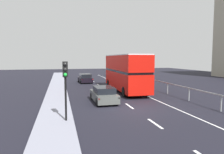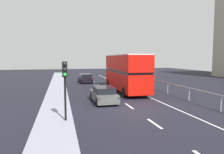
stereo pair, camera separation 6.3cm
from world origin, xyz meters
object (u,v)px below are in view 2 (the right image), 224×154
at_px(double_decker_bus_red, 125,72).
at_px(traffic_signal_pole, 65,76).
at_px(sedan_car_ahead, 85,78).
at_px(hatchback_car_near, 104,95).

distance_m(double_decker_bus_red, traffic_signal_pole, 12.71).
xyz_separation_m(double_decker_bus_red, traffic_signal_pole, (-7.05, -10.57, 0.49)).
relative_size(traffic_signal_pole, sedan_car_ahead, 0.84).
relative_size(hatchback_car_near, traffic_signal_pole, 1.21).
distance_m(hatchback_car_near, traffic_signal_pole, 6.52).
bearing_deg(sedan_car_ahead, hatchback_car_near, -93.06).
xyz_separation_m(double_decker_bus_red, sedan_car_ahead, (-3.51, 9.52, -1.60)).
relative_size(hatchback_car_near, sedan_car_ahead, 1.01).
distance_m(double_decker_bus_red, hatchback_car_near, 6.72).
distance_m(traffic_signal_pole, sedan_car_ahead, 20.51).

